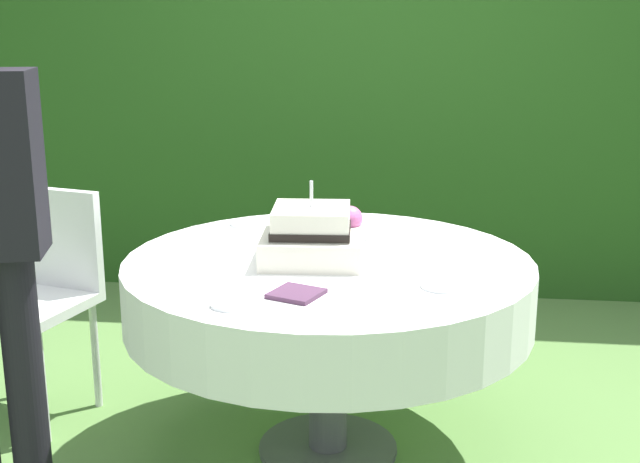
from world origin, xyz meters
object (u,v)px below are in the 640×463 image
object	(u,v)px
serving_plate_far	(383,238)
serving_plate_left	(442,286)
wedding_cake	(313,236)
garden_chair	(44,281)
cake_table	(328,291)
serving_plate_right	(249,223)
serving_plate_near	(231,304)
napkin_stack	(296,294)

from	to	relation	value
serving_plate_far	serving_plate_left	xyz separation A→B (m)	(0.21, -0.55, 0.00)
wedding_cake	garden_chair	xyz separation A→B (m)	(-1.09, 0.23, -0.28)
cake_table	serving_plate_right	bearing A→B (deg)	129.94
serving_plate_near	napkin_stack	size ratio (longest dim) A/B	0.83
serving_plate_right	garden_chair	bearing A→B (deg)	-163.33
napkin_stack	serving_plate_far	bearing A→B (deg)	71.32
serving_plate_near	serving_plate_far	world-z (taller)	same
wedding_cake	serving_plate_far	world-z (taller)	wedding_cake
serving_plate_far	napkin_stack	xyz separation A→B (m)	(-0.23, -0.68, 0.00)
napkin_stack	serving_plate_near	bearing A→B (deg)	-147.74
cake_table	napkin_stack	distance (m)	0.42
cake_table	napkin_stack	world-z (taller)	napkin_stack
cake_table	wedding_cake	world-z (taller)	wedding_cake
cake_table	garden_chair	world-z (taller)	garden_chair
serving_plate_left	garden_chair	world-z (taller)	garden_chair
serving_plate_left	serving_plate_far	bearing A→B (deg)	110.51
wedding_cake	napkin_stack	bearing A→B (deg)	-90.40
serving_plate_left	serving_plate_right	xyz separation A→B (m)	(-0.75, 0.71, 0.00)
serving_plate_far	napkin_stack	distance (m)	0.72
napkin_stack	serving_plate_right	bearing A→B (deg)	110.63
serving_plate_right	garden_chair	world-z (taller)	garden_chair
serving_plate_far	garden_chair	xyz separation A→B (m)	(-1.32, -0.07, -0.20)
serving_plate_left	serving_plate_near	bearing A→B (deg)	-158.40
wedding_cake	serving_plate_near	bearing A→B (deg)	-109.90
wedding_cake	serving_plate_right	distance (m)	0.56
cake_table	wedding_cake	bearing A→B (deg)	-163.86
serving_plate_far	serving_plate_left	bearing A→B (deg)	-69.49
serving_plate_far	garden_chair	world-z (taller)	garden_chair
serving_plate_far	serving_plate_right	world-z (taller)	same
cake_table	wedding_cake	size ratio (longest dim) A/B	3.90
wedding_cake	serving_plate_far	size ratio (longest dim) A/B	2.54
cake_table	napkin_stack	xyz separation A→B (m)	(-0.05, -0.40, 0.12)
serving_plate_near	garden_chair	bearing A→B (deg)	141.75
serving_plate_near	serving_plate_left	size ratio (longest dim) A/B	0.89
cake_table	serving_plate_left	size ratio (longest dim) A/B	10.80
cake_table	serving_plate_right	distance (m)	0.59
cake_table	serving_plate_left	world-z (taller)	serving_plate_left
wedding_cake	serving_plate_left	world-z (taller)	wedding_cake
wedding_cake	serving_plate_near	xyz separation A→B (m)	(-0.18, -0.49, -0.08)
serving_plate_left	wedding_cake	bearing A→B (deg)	149.91
serving_plate_right	garden_chair	size ratio (longest dim) A/B	0.17
wedding_cake	cake_table	bearing A→B (deg)	16.14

